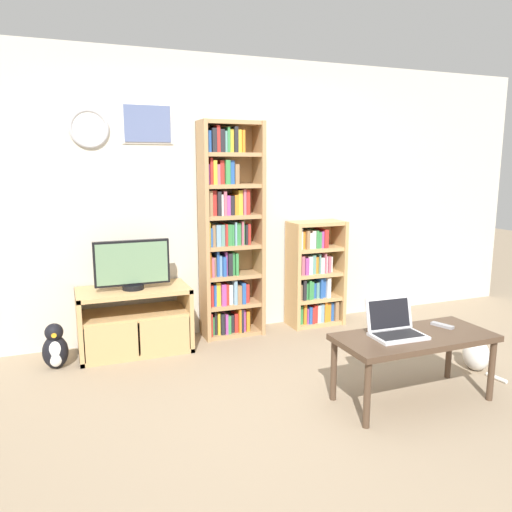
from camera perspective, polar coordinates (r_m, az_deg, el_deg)
The scene contains 11 objects.
ground_plane at distance 3.41m, azimuth 5.60°, elevation -17.87°, with size 18.00×18.00×0.00m, color gray.
wall_back at distance 4.78m, azimuth -4.66°, elevation 6.67°, with size 7.04×0.09×2.60m.
tv_stand at distance 4.48m, azimuth -13.69°, elevation -7.12°, with size 0.94×0.49×0.56m.
television at distance 4.35m, azimuth -13.97°, elevation -0.99°, with size 0.63×0.18×0.42m.
bookshelf_tall at distance 4.66m, azimuth -3.25°, elevation 2.62°, with size 0.58×0.29×2.00m.
bookshelf_short at distance 5.09m, azimuth 6.53°, elevation -2.29°, with size 0.55×0.31×1.06m.
coffee_table at distance 3.62m, azimuth 17.63°, elevation -9.36°, with size 1.09×0.49×0.47m.
laptop at distance 3.53m, azimuth 15.54°, elevation -7.78°, with size 0.36×0.28×0.24m.
remote_near_laptop at distance 3.83m, azimuth 20.52°, elevation -7.44°, with size 0.10×0.17×0.02m.
cat at distance 4.41m, azimuth 23.79°, elevation -10.13°, with size 0.24×0.43×0.30m.
penguin_figurine at distance 4.36m, azimuth -21.98°, elevation -9.73°, with size 0.20×0.18×0.37m.
Camera 1 is at (-1.39, -2.67, 1.61)m, focal length 35.00 mm.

